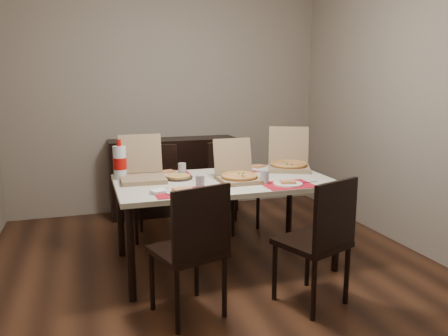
{
  "coord_description": "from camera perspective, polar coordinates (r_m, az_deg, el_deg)",
  "views": [
    {
      "loc": [
        -1.0,
        -3.28,
        1.57
      ],
      "look_at": [
        0.11,
        0.15,
        0.85
      ],
      "focal_mm": 35.0,
      "sensor_mm": 36.0,
      "label": 1
    }
  ],
  "objects": [
    {
      "name": "pizza_box_center",
      "position": [
        3.64,
        1.85,
        -0.84
      ],
      "size": [
        0.34,
        0.38,
        0.34
      ],
      "color": "#806749",
      "rests_on": "dining_table"
    },
    {
      "name": "dining_table",
      "position": [
        3.71,
        0.0,
        -2.52
      ],
      "size": [
        1.8,
        1.0,
        0.75
      ],
      "color": "beige",
      "rests_on": "ground"
    },
    {
      "name": "sideboard",
      "position": [
        5.28,
        -6.54,
        -1.04
      ],
      "size": [
        1.5,
        0.4,
        0.9
      ],
      "primitive_type": "cube",
      "color": "black",
      "rests_on": "ground"
    },
    {
      "name": "room_walls",
      "position": [
        3.85,
        -2.89,
        13.72
      ],
      "size": [
        3.84,
        4.02,
        2.62
      ],
      "color": "gray",
      "rests_on": "ground"
    },
    {
      "name": "setting_near_right",
      "position": [
        3.54,
        7.48,
        -1.81
      ],
      "size": [
        0.49,
        0.3,
        0.11
      ],
      "color": "#B80C1E",
      "rests_on": "dining_table"
    },
    {
      "name": "pizza_box_right",
      "position": [
        4.17,
        8.44,
        0.66
      ],
      "size": [
        0.52,
        0.54,
        0.39
      ],
      "color": "#806749",
      "rests_on": "dining_table"
    },
    {
      "name": "chair_far_left",
      "position": [
        4.49,
        -8.84,
        -2.5
      ],
      "size": [
        0.51,
        0.51,
        0.93
      ],
      "color": "black",
      "rests_on": "ground"
    },
    {
      "name": "chair_near_left",
      "position": [
        2.9,
        -4.12,
        -10.11
      ],
      "size": [
        0.52,
        0.52,
        0.93
      ],
      "color": "black",
      "rests_on": "ground"
    },
    {
      "name": "chair_near_right",
      "position": [
        3.12,
        12.46,
        -8.8
      ],
      "size": [
        0.54,
        0.54,
        0.93
      ],
      "color": "black",
      "rests_on": "ground"
    },
    {
      "name": "napkin_loose",
      "position": [
        3.66,
        2.02,
        -1.49
      ],
      "size": [
        0.15,
        0.16,
        0.02
      ],
      "primitive_type": "cube",
      "rotation": [
        0.0,
        0.0,
        1.08
      ],
      "color": "white",
      "rests_on": "dining_table"
    },
    {
      "name": "setting_far_left",
      "position": [
        3.92,
        -7.22,
        -0.56
      ],
      "size": [
        0.47,
        0.3,
        0.11
      ],
      "color": "#B80C1E",
      "rests_on": "dining_table"
    },
    {
      "name": "chair_far_right",
      "position": [
        4.71,
        0.77,
        -1.72
      ],
      "size": [
        0.55,
        0.55,
        0.93
      ],
      "color": "black",
      "rests_on": "ground"
    },
    {
      "name": "dip_bowl",
      "position": [
        3.85,
        1.06,
        -0.79
      ],
      "size": [
        0.15,
        0.15,
        0.03
      ],
      "primitive_type": "imported",
      "rotation": [
        0.0,
        0.0,
        -0.39
      ],
      "color": "white",
      "rests_on": "dining_table"
    },
    {
      "name": "faina_plate",
      "position": [
        3.74,
        -6.0,
        -1.2
      ],
      "size": [
        0.25,
        0.25,
        0.03
      ],
      "color": "black",
      "rests_on": "dining_table"
    },
    {
      "name": "pizza_box_left",
      "position": [
        3.74,
        -10.61,
        -0.62
      ],
      "size": [
        0.38,
        0.42,
        0.37
      ],
      "color": "#806749",
      "rests_on": "dining_table"
    },
    {
      "name": "soda_bottle",
      "position": [
        3.79,
        -13.45,
        0.7
      ],
      "size": [
        0.11,
        0.11,
        0.34
      ],
      "color": "silver",
      "rests_on": "dining_table"
    },
    {
      "name": "setting_far_right",
      "position": [
        4.12,
        4.12,
        0.09
      ],
      "size": [
        0.47,
        0.3,
        0.11
      ],
      "color": "#B80C1E",
      "rests_on": "dining_table"
    },
    {
      "name": "ground",
      "position": [
        3.77,
        -0.88,
        -13.45
      ],
      "size": [
        3.8,
        4.0,
        0.02
      ],
      "primitive_type": "cube",
      "color": "#402313",
      "rests_on": "ground"
    },
    {
      "name": "setting_near_left",
      "position": [
        3.3,
        -5.28,
        -2.76
      ],
      "size": [
        0.44,
        0.3,
        0.11
      ],
      "color": "#B80C1E",
      "rests_on": "dining_table"
    }
  ]
}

